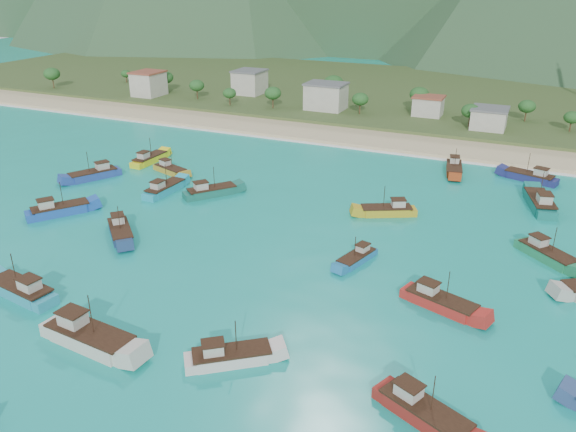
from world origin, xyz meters
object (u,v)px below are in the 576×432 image
at_px(boat_8, 230,357).
at_px(boat_16, 387,211).
at_px(boat_4, 170,170).
at_px(boat_24, 357,259).
at_px(boat_9, 454,169).
at_px(boat_25, 89,338).
at_px(boat_5, 120,232).
at_px(boat_19, 59,210).
at_px(boat_3, 540,203).
at_px(boat_18, 149,160).
at_px(boat_17, 530,177).
at_px(boat_15, 211,192).
at_px(boat_22, 22,291).
at_px(boat_0, 165,189).
at_px(boat_27, 440,303).
at_px(boat_7, 423,413).
at_px(boat_29, 547,255).
at_px(boat_6, 94,175).

bearing_deg(boat_8, boat_16, 137.02).
distance_m(boat_4, boat_24, 54.39).
bearing_deg(boat_16, boat_9, -40.60).
distance_m(boat_8, boat_25, 17.08).
relative_size(boat_5, boat_19, 0.88).
distance_m(boat_3, boat_8, 69.52).
bearing_deg(boat_8, boat_4, -176.17).
bearing_deg(boat_18, boat_17, 17.27).
distance_m(boat_15, boat_22, 42.52).
bearing_deg(boat_4, boat_8, 59.42).
distance_m(boat_8, boat_22, 32.37).
relative_size(boat_0, boat_27, 0.98).
bearing_deg(boat_19, boat_4, 114.97).
relative_size(boat_5, boat_7, 0.89).
xyz_separation_m(boat_24, boat_25, (-22.22, -32.56, 0.48)).
bearing_deg(boat_7, boat_15, -106.29).
distance_m(boat_0, boat_5, 20.08).
height_order(boat_17, boat_29, boat_17).
bearing_deg(boat_8, boat_7, 53.49).
distance_m(boat_22, boat_24, 47.14).
bearing_deg(boat_27, boat_29, 167.23).
height_order(boat_3, boat_25, boat_25).
bearing_deg(boat_9, boat_19, 30.70).
distance_m(boat_7, boat_29, 42.34).
xyz_separation_m(boat_0, boat_19, (-10.90, -16.73, 0.07)).
xyz_separation_m(boat_16, boat_25, (-21.76, -51.89, 0.28)).
xyz_separation_m(boat_9, boat_27, (7.07, -55.75, -0.01)).
relative_size(boat_4, boat_5, 0.99).
relative_size(boat_15, boat_22, 0.87).
bearing_deg(boat_24, boat_5, 27.14).
height_order(boat_5, boat_6, boat_6).
bearing_deg(boat_24, boat_9, -81.75).
xyz_separation_m(boat_17, boat_27, (-8.33, -56.80, -0.04)).
relative_size(boat_17, boat_27, 1.04).
xyz_separation_m(boat_16, boat_22, (-37.50, -47.28, 0.13)).
distance_m(boat_3, boat_5, 75.28).
bearing_deg(boat_16, boat_0, 73.06).
bearing_deg(boat_29, boat_7, 27.75).
bearing_deg(boat_15, boat_24, 15.76).
xyz_separation_m(boat_0, boat_25, (21.28, -44.52, 0.25)).
bearing_deg(boat_4, boat_7, 70.81).
xyz_separation_m(boat_0, boat_8, (37.90, -40.61, -0.05)).
xyz_separation_m(boat_6, boat_22, (24.17, -40.77, 0.04)).
bearing_deg(boat_7, boat_17, -160.34).
xyz_separation_m(boat_3, boat_7, (-8.51, -62.58, -0.19)).
relative_size(boat_3, boat_6, 1.13).
bearing_deg(boat_24, boat_19, 21.16).
xyz_separation_m(boat_18, boat_27, (71.85, -34.17, 0.00)).
relative_size(boat_22, boat_27, 1.09).
distance_m(boat_9, boat_15, 53.07).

